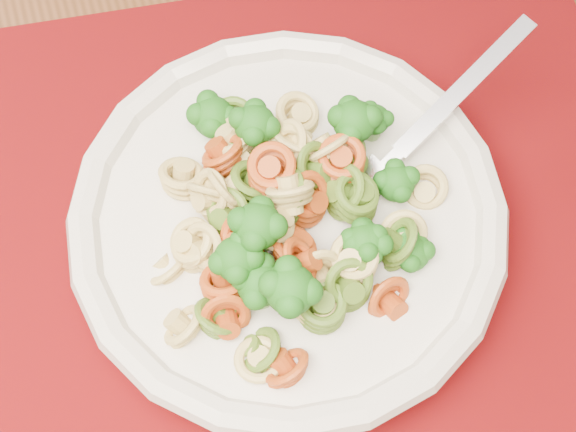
{
  "coord_description": "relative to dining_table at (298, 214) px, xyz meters",
  "views": [
    {
      "loc": [
        0.37,
        -0.18,
        1.2
      ],
      "look_at": [
        0.38,
        0.01,
        0.76
      ],
      "focal_mm": 50.0,
      "sensor_mm": 36.0,
      "label": 1
    }
  ],
  "objects": [
    {
      "name": "dining_table",
      "position": [
        0.0,
        0.0,
        0.0
      ],
      "size": [
        1.61,
        1.27,
        0.72
      ],
      "rotation": [
        0.0,
        0.0,
        0.29
      ],
      "color": "#573018",
      "rests_on": "ground"
    },
    {
      "name": "placemat",
      "position": [
        -0.01,
        -0.05,
        0.1
      ],
      "size": [
        0.55,
        0.46,
        0.0
      ],
      "primitive_type": "cube",
      "rotation": [
        0.0,
        0.0,
        0.16
      ],
      "color": "#5B0803",
      "rests_on": "dining_table"
    },
    {
      "name": "pasta_bowl",
      "position": [
        -0.01,
        -0.06,
        0.13
      ],
      "size": [
        0.27,
        0.27,
        0.05
      ],
      "color": "beige",
      "rests_on": "placemat"
    },
    {
      "name": "pasta_broccoli_heap",
      "position": [
        -0.01,
        -0.06,
        0.14
      ],
      "size": [
        0.23,
        0.23,
        0.06
      ],
      "primitive_type": null,
      "color": "tan",
      "rests_on": "pasta_bowl"
    },
    {
      "name": "fork",
      "position": [
        0.04,
        -0.04,
        0.14
      ],
      "size": [
        0.15,
        0.14,
        0.08
      ],
      "primitive_type": null,
      "rotation": [
        0.0,
        -0.35,
        0.7
      ],
      "color": "silver",
      "rests_on": "pasta_bowl"
    }
  ]
}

